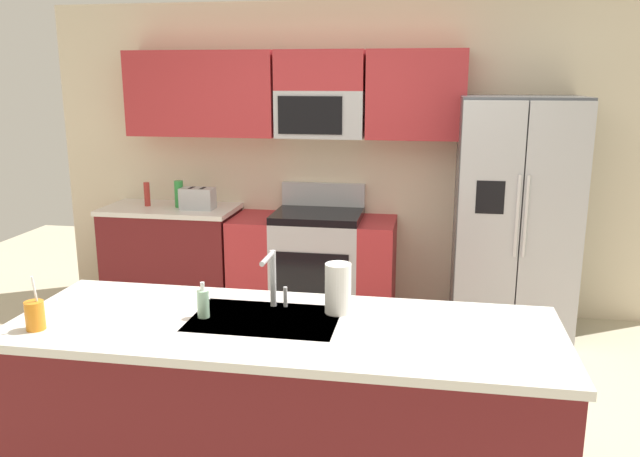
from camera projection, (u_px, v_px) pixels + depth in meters
The scene contains 13 objects.
ground_plane at pixel (299, 426), 3.74m from camera, with size 9.00×9.00×0.00m, color beige.
kitchen_wall_unit at pixel (331, 139), 5.42m from camera, with size 5.20×0.43×2.60m.
back_counter at pixel (173, 257), 5.61m from camera, with size 1.13×0.63×0.90m.
range_oven at pixel (314, 265), 5.41m from camera, with size 1.36×0.61×1.10m.
refrigerator at pixel (514, 218), 4.96m from camera, with size 0.90×0.76×1.85m.
island_counter at pixel (284, 413), 3.00m from camera, with size 2.49×0.88×0.90m.
toaster at pixel (198, 198), 5.40m from camera, with size 0.28×0.16×0.18m.
pepper_mill at pixel (147, 194), 5.52m from camera, with size 0.05×0.05×0.21m, color #B2332D.
bottle_green at pixel (179, 194), 5.47m from camera, with size 0.08×0.08×0.23m, color green.
sink_faucet at pixel (273, 275), 3.06m from camera, with size 0.08×0.21×0.28m.
drink_cup_orange at pixel (35, 315), 2.82m from camera, with size 0.08×0.08×0.25m.
soap_dispenser at pixel (203, 303), 2.97m from camera, with size 0.06×0.06×0.17m.
paper_towel_roll at pixel (338, 288), 3.01m from camera, with size 0.12×0.12×0.24m, color white.
Camera 1 is at (0.70, -3.30, 1.99)m, focal length 35.98 mm.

